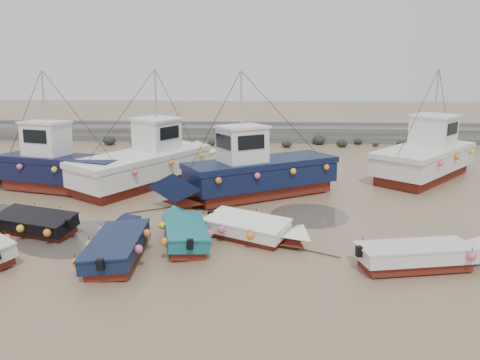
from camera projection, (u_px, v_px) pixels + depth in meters
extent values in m
plane|color=#917458|center=(181.00, 234.00, 18.70)|extent=(120.00, 120.00, 0.00)
cube|color=slate|center=(225.00, 133.00, 39.81)|extent=(60.00, 2.20, 1.20)
cube|color=slate|center=(226.00, 123.00, 40.79)|extent=(60.00, 0.60, 0.25)
ellipsoid|color=black|center=(287.00, 144.00, 36.76)|extent=(0.84, 0.86, 0.51)
ellipsoid|color=black|center=(319.00, 140.00, 38.10)|extent=(0.98, 1.07, 0.72)
ellipsoid|color=black|center=(402.00, 144.00, 36.82)|extent=(0.78, 0.90, 0.59)
ellipsoid|color=black|center=(465.00, 146.00, 36.34)|extent=(0.60, 0.70, 0.31)
ellipsoid|color=black|center=(163.00, 139.00, 38.64)|extent=(0.99, 0.80, 0.58)
ellipsoid|color=black|center=(376.00, 144.00, 37.16)|extent=(0.54, 0.46, 0.30)
ellipsoid|color=black|center=(343.00, 143.00, 37.47)|extent=(0.61, 0.47, 0.46)
ellipsoid|color=black|center=(171.00, 141.00, 38.44)|extent=(0.61, 0.53, 0.32)
ellipsoid|color=black|center=(358.00, 142.00, 38.01)|extent=(0.67, 0.55, 0.43)
ellipsoid|color=black|center=(109.00, 140.00, 37.74)|extent=(1.09, 0.88, 0.72)
ellipsoid|color=black|center=(134.00, 142.00, 37.99)|extent=(0.65, 0.60, 0.37)
ellipsoid|color=black|center=(342.00, 143.00, 36.90)|extent=(0.88, 0.64, 0.62)
ellipsoid|color=black|center=(211.00, 143.00, 37.63)|extent=(0.64, 0.62, 0.48)
ellipsoid|color=black|center=(320.00, 142.00, 38.00)|extent=(0.55, 0.45, 0.29)
cylinder|color=#4F483F|center=(84.00, 238.00, 18.34)|extent=(5.27, 5.27, 0.01)
cylinder|color=#4F483F|center=(309.00, 215.00, 20.96)|extent=(3.49, 3.49, 0.01)
cylinder|color=#4F483F|center=(263.00, 180.00, 26.96)|extent=(5.98, 5.98, 0.01)
sphere|color=orange|center=(10.00, 241.00, 16.39)|extent=(0.30, 0.30, 0.30)
cube|color=maroon|center=(119.00, 256.00, 16.30)|extent=(1.55, 3.47, 0.30)
cube|color=#0F1A37|center=(118.00, 246.00, 16.20)|extent=(1.80, 3.74, 0.45)
pyramid|color=#0F1A37|center=(131.00, 213.00, 18.19)|extent=(1.65, 0.80, 0.90)
cube|color=brown|center=(118.00, 242.00, 16.16)|extent=(1.45, 3.14, 0.10)
cube|color=#0F1A37|center=(118.00, 239.00, 16.14)|extent=(1.87, 3.82, 0.07)
cube|color=black|center=(102.00, 265.00, 14.31)|extent=(0.23, 0.19, 0.35)
cylinder|color=black|center=(138.00, 228.00, 19.31)|extent=(0.14, 2.00, 0.04)
sphere|color=orange|center=(77.00, 261.00, 14.77)|extent=(0.30, 0.30, 0.30)
sphere|color=orange|center=(140.00, 252.00, 15.47)|extent=(0.30, 0.30, 0.30)
sphere|color=orange|center=(91.00, 243.00, 16.17)|extent=(0.30, 0.30, 0.30)
sphere|color=orange|center=(149.00, 235.00, 16.88)|extent=(0.30, 0.30, 0.30)
sphere|color=orange|center=(103.00, 228.00, 17.58)|extent=(0.30, 0.30, 0.30)
cube|color=maroon|center=(185.00, 242.00, 17.55)|extent=(1.91, 3.14, 0.30)
cube|color=#14666B|center=(184.00, 233.00, 17.45)|extent=(2.17, 3.40, 0.45)
pyramid|color=#14666B|center=(180.00, 206.00, 19.16)|extent=(1.57, 1.05, 0.90)
cube|color=brown|center=(184.00, 228.00, 17.41)|extent=(1.77, 2.84, 0.10)
cube|color=#14666B|center=(184.00, 226.00, 17.39)|extent=(2.25, 3.48, 0.07)
cube|color=black|center=(188.00, 245.00, 15.85)|extent=(0.26, 0.23, 0.35)
cylinder|color=black|center=(179.00, 221.00, 20.19)|extent=(0.54, 1.95, 0.04)
sphere|color=orange|center=(163.00, 244.00, 16.08)|extent=(0.30, 0.30, 0.30)
sphere|color=orange|center=(208.00, 232.00, 17.19)|extent=(0.30, 0.30, 0.30)
sphere|color=orange|center=(161.00, 228.00, 17.66)|extent=(0.30, 0.30, 0.30)
sphere|color=orange|center=(202.00, 218.00, 18.77)|extent=(0.30, 0.30, 0.30)
cube|color=maroon|center=(414.00, 265.00, 15.62)|extent=(3.64, 1.86, 0.30)
cube|color=silver|center=(415.00, 254.00, 15.53)|extent=(3.93, 2.12, 0.45)
pyramid|color=silver|center=(478.00, 238.00, 15.71)|extent=(0.97, 1.56, 0.90)
cube|color=brown|center=(416.00, 250.00, 15.49)|extent=(3.29, 1.72, 0.10)
cube|color=silver|center=(416.00, 247.00, 15.47)|extent=(4.02, 2.19, 0.07)
cube|color=black|center=(360.00, 252.00, 15.23)|extent=(0.22, 0.25, 0.35)
sphere|color=orange|center=(363.00, 244.00, 16.12)|extent=(0.30, 0.30, 0.30)
sphere|color=orange|center=(472.00, 259.00, 14.89)|extent=(0.30, 0.30, 0.30)
cube|color=maroon|center=(38.00, 230.00, 18.77)|extent=(3.24, 1.98, 0.30)
cube|color=black|center=(37.00, 221.00, 18.68)|extent=(3.51, 2.23, 0.45)
cube|color=brown|center=(37.00, 217.00, 18.63)|extent=(2.93, 1.83, 0.10)
cube|color=black|center=(36.00, 215.00, 18.61)|extent=(3.59, 2.31, 0.07)
cube|color=black|center=(71.00, 222.00, 18.04)|extent=(0.24, 0.26, 0.35)
sphere|color=orange|center=(49.00, 229.00, 17.51)|extent=(0.30, 0.30, 0.30)
sphere|color=orange|center=(63.00, 215.00, 19.12)|extent=(0.30, 0.30, 0.30)
sphere|color=orange|center=(22.00, 225.00, 17.96)|extent=(0.30, 0.30, 0.30)
sphere|color=orange|center=(38.00, 211.00, 19.56)|extent=(0.30, 0.30, 0.30)
cube|color=maroon|center=(247.00, 235.00, 18.24)|extent=(3.16, 2.44, 0.30)
cube|color=white|center=(247.00, 226.00, 18.14)|extent=(3.46, 2.74, 0.45)
pyramid|color=white|center=(293.00, 224.00, 17.08)|extent=(1.30, 1.61, 0.90)
cube|color=brown|center=(248.00, 222.00, 18.10)|extent=(2.88, 2.25, 0.10)
cube|color=white|center=(248.00, 220.00, 18.08)|extent=(3.55, 2.82, 0.07)
cube|color=black|center=(212.00, 215.00, 18.90)|extent=(0.26, 0.28, 0.35)
cylinder|color=black|center=(314.00, 252.00, 16.91)|extent=(1.79, 0.96, 0.04)
sphere|color=orange|center=(231.00, 212.00, 19.43)|extent=(0.30, 0.30, 0.30)
sphere|color=orange|center=(222.00, 227.00, 17.72)|extent=(0.30, 0.30, 0.30)
sphere|color=orange|center=(258.00, 217.00, 18.82)|extent=(0.30, 0.30, 0.30)
sphere|color=orange|center=(251.00, 233.00, 17.11)|extent=(0.30, 0.30, 0.30)
sphere|color=orange|center=(286.00, 223.00, 18.20)|extent=(0.30, 0.30, 0.30)
cube|color=maroon|center=(64.00, 186.00, 24.82)|extent=(6.49, 3.48, 0.55)
cube|color=black|center=(62.00, 172.00, 24.63)|extent=(7.01, 3.93, 0.95)
pyramid|color=black|center=(1.00, 154.00, 25.57)|extent=(1.97, 2.63, 1.40)
cube|color=brown|center=(61.00, 162.00, 24.50)|extent=(6.84, 3.80, 0.08)
cube|color=black|center=(61.00, 160.00, 24.46)|extent=(7.17, 4.02, 0.30)
cube|color=white|center=(45.00, 140.00, 24.48)|extent=(2.35, 2.09, 1.70)
cube|color=white|center=(43.00, 123.00, 24.25)|extent=(2.54, 2.26, 0.12)
cube|color=black|center=(28.00, 135.00, 24.71)|extent=(0.40, 1.36, 0.68)
cylinder|color=#B7B7B2|center=(40.00, 97.00, 23.91)|extent=(0.10, 0.10, 2.60)
sphere|color=#DC5578|center=(90.00, 175.00, 22.58)|extent=(0.30, 0.30, 0.30)
sphere|color=#DC5578|center=(102.00, 162.00, 25.28)|extent=(0.30, 0.30, 0.30)
sphere|color=#DC5578|center=(54.00, 171.00, 23.19)|extent=(0.30, 0.30, 0.30)
sphere|color=#DC5578|center=(69.00, 160.00, 25.89)|extent=(0.30, 0.30, 0.30)
sphere|color=#DC5578|center=(19.00, 169.00, 23.81)|extent=(0.30, 0.30, 0.30)
sphere|color=#DC5578|center=(37.00, 157.00, 26.50)|extent=(0.30, 0.30, 0.30)
cube|color=maroon|center=(144.00, 181.00, 25.72)|extent=(6.05, 7.58, 0.55)
cube|color=white|center=(143.00, 168.00, 25.53)|extent=(6.69, 8.26, 0.95)
pyramid|color=white|center=(198.00, 143.00, 28.95)|extent=(3.09, 2.69, 1.40)
cube|color=brown|center=(142.00, 159.00, 25.40)|extent=(6.50, 8.05, 0.08)
cube|color=white|center=(142.00, 156.00, 25.37)|extent=(6.84, 8.45, 0.30)
cube|color=white|center=(156.00, 136.00, 25.98)|extent=(2.71, 2.73, 1.70)
cube|color=white|center=(155.00, 119.00, 25.75)|extent=(2.92, 2.95, 0.12)
cube|color=black|center=(169.00, 129.00, 26.72)|extent=(1.40, 0.93, 0.68)
cylinder|color=#B7B7B2|center=(154.00, 94.00, 25.41)|extent=(0.10, 0.10, 2.60)
cylinder|color=black|center=(210.00, 166.00, 30.32)|extent=(1.67, 2.55, 0.05)
sphere|color=#DC5578|center=(75.00, 169.00, 23.78)|extent=(0.30, 0.30, 0.30)
sphere|color=#DC5578|center=(134.00, 172.00, 23.09)|extent=(0.30, 0.30, 0.30)
sphere|color=#DC5578|center=(115.00, 160.00, 25.79)|extent=(0.30, 0.30, 0.30)
sphere|color=#DC5578|center=(171.00, 163.00, 25.10)|extent=(0.30, 0.30, 0.30)
sphere|color=#DC5578|center=(149.00, 153.00, 27.80)|extent=(0.30, 0.30, 0.30)
sphere|color=#DC5578|center=(202.00, 155.00, 27.11)|extent=(0.30, 0.30, 0.30)
cube|color=maroon|center=(261.00, 190.00, 23.96)|extent=(7.25, 5.44, 0.55)
cube|color=#0D1635|center=(261.00, 176.00, 23.77)|extent=(7.90, 6.05, 0.95)
pyramid|color=#0D1635|center=(180.00, 171.00, 21.74)|extent=(2.57, 3.07, 1.40)
cube|color=brown|center=(261.00, 166.00, 23.64)|extent=(7.70, 5.87, 0.08)
cube|color=#0D1635|center=(261.00, 163.00, 23.60)|extent=(8.07, 6.18, 0.30)
cube|color=white|center=(243.00, 146.00, 22.92)|extent=(2.68, 2.64, 1.70)
cube|color=white|center=(243.00, 128.00, 22.69)|extent=(2.89, 2.85, 0.12)
cube|color=black|center=(224.00, 143.00, 22.41)|extent=(0.84, 1.44, 0.68)
cylinder|color=#B7B7B2|center=(243.00, 99.00, 22.34)|extent=(0.10, 0.10, 2.60)
cylinder|color=black|center=(158.00, 210.00, 21.67)|extent=(2.64, 1.51, 0.05)
sphere|color=#DC5578|center=(327.00, 169.00, 23.68)|extent=(0.30, 0.30, 0.30)
sphere|color=#DC5578|center=(280.00, 160.00, 25.82)|extent=(0.30, 0.30, 0.30)
sphere|color=#DC5578|center=(294.00, 173.00, 22.82)|extent=(0.30, 0.30, 0.30)
sphere|color=#DC5578|center=(248.00, 163.00, 24.96)|extent=(0.30, 0.30, 0.30)
sphere|color=#DC5578|center=(258.00, 178.00, 21.96)|extent=(0.30, 0.30, 0.30)
sphere|color=#DC5578|center=(214.00, 167.00, 24.11)|extent=(0.30, 0.30, 0.30)
sphere|color=#DC5578|center=(219.00, 183.00, 21.11)|extent=(0.30, 0.30, 0.30)
cube|color=maroon|center=(422.00, 174.00, 27.26)|extent=(6.42, 6.77, 0.55)
cube|color=silver|center=(424.00, 162.00, 27.07)|extent=(7.09, 7.45, 0.95)
pyramid|color=silver|center=(453.00, 141.00, 29.78)|extent=(3.22, 3.09, 1.40)
cube|color=brown|center=(425.00, 153.00, 26.94)|extent=(6.89, 7.24, 0.08)
cube|color=silver|center=(425.00, 150.00, 26.91)|extent=(7.25, 7.61, 0.30)
cube|color=white|center=(434.00, 132.00, 27.34)|extent=(2.92, 2.91, 1.70)
cube|color=white|center=(435.00, 116.00, 27.11)|extent=(3.16, 3.14, 0.12)
cube|color=black|center=(441.00, 126.00, 27.98)|extent=(1.39, 1.24, 0.68)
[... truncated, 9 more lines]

